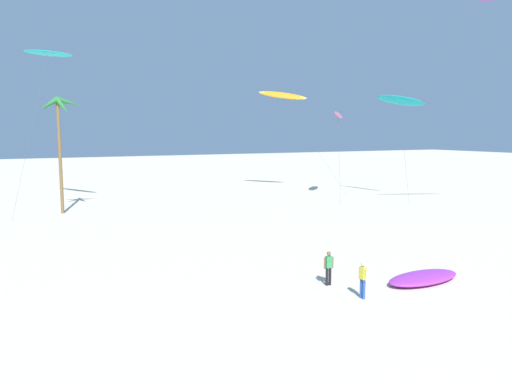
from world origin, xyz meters
The scene contains 8 objects.
palm_tree_4 centered at (-6.58, 46.61, 8.97)m, with size 3.71×3.73×10.69m.
flying_kite_1 centered at (28.33, 40.48, 10.98)m, with size 2.90×7.34×12.06m.
flying_kite_2 centered at (-6.91, 51.37, 15.12)m, with size 6.41×10.62×15.97m.
flying_kite_4 centered at (23.04, 44.58, 9.44)m, with size 5.69×7.94×10.03m.
flying_kite_5 centered at (20.75, 53.38, 12.11)m, with size 5.90×12.36×13.10m.
grounded_kite_1 centered at (7.46, 15.97, 0.22)m, with size 4.62×2.23×0.44m.
person_near_right centered at (3.13, 15.40, 0.94)m, with size 0.22×0.51×1.70m.
person_mid_field centered at (2.88, 17.70, 0.94)m, with size 0.50×0.25×1.71m.
Camera 1 is at (-10.92, -1.59, 7.53)m, focal length 34.41 mm.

